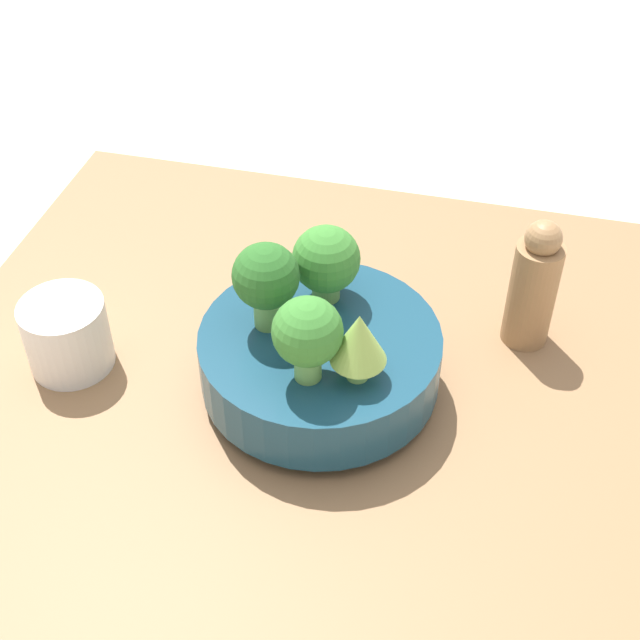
% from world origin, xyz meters
% --- Properties ---
extents(ground_plane, '(6.00, 6.00, 0.00)m').
position_xyz_m(ground_plane, '(0.00, 0.00, 0.00)').
color(ground_plane, beige).
extents(table, '(0.83, 0.78, 0.04)m').
position_xyz_m(table, '(0.00, 0.00, 0.02)').
color(table, olive).
rests_on(table, ground_plane).
extents(bowl, '(0.23, 0.23, 0.07)m').
position_xyz_m(bowl, '(0.01, -0.02, 0.08)').
color(bowl, navy).
rests_on(bowl, table).
extents(romanesco_piece_far, '(0.05, 0.05, 0.07)m').
position_xyz_m(romanesco_piece_far, '(-0.04, 0.02, 0.15)').
color(romanesco_piece_far, '#7AB256').
rests_on(romanesco_piece_far, bowl).
extents(broccoli_floret_right, '(0.06, 0.06, 0.09)m').
position_xyz_m(broccoli_floret_right, '(0.06, -0.03, 0.16)').
color(broccoli_floret_right, '#609347').
rests_on(broccoli_floret_right, bowl).
extents(broccoli_floret_front, '(0.07, 0.07, 0.08)m').
position_xyz_m(broccoli_floret_front, '(0.02, -0.08, 0.15)').
color(broccoli_floret_front, '#609347').
rests_on(broccoli_floret_front, bowl).
extents(broccoli_floret_back, '(0.06, 0.06, 0.09)m').
position_xyz_m(broccoli_floret_back, '(0.01, 0.03, 0.16)').
color(broccoli_floret_back, '#6BA34C').
rests_on(broccoli_floret_back, bowl).
extents(cup, '(0.09, 0.09, 0.08)m').
position_xyz_m(cup, '(0.26, -0.00, 0.07)').
color(cup, silver).
rests_on(cup, table).
extents(pepper_mill, '(0.05, 0.05, 0.15)m').
position_xyz_m(pepper_mill, '(-0.18, -0.15, 0.11)').
color(pepper_mill, '#997047').
rests_on(pepper_mill, table).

